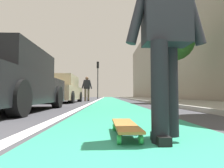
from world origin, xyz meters
TOP-DOWN VIEW (x-y plane):
  - ground_plane at (10.00, 0.00)m, footprint 80.00×80.00m
  - bike_lane_paint at (24.00, 0.00)m, footprint 56.00×1.81m
  - lane_stripe_white at (20.00, 1.05)m, footprint 52.00×0.16m
  - sidewalk_curb at (18.00, -3.48)m, footprint 52.00×3.20m
  - building_facade at (22.00, -5.88)m, footprint 40.00×1.20m
  - skateboard at (1.51, 0.07)m, footprint 0.85×0.22m
  - skater_person at (1.36, -0.27)m, footprint 0.47×0.72m
  - parked_car_near at (4.42, 2.63)m, footprint 4.31×1.94m
  - parked_car_mid at (10.49, 2.86)m, footprint 4.32×2.05m
  - traffic_light at (24.38, 1.45)m, footprint 0.33×0.28m
  - street_tree_mid at (9.37, -3.08)m, footprint 2.11×2.11m
  - pedestrian_distant at (13.25, 1.65)m, footprint 0.47×0.73m

SIDE VIEW (x-z plane):
  - ground_plane at x=10.00m, z-range 0.00..0.00m
  - bike_lane_paint at x=24.00m, z-range 0.00..0.00m
  - lane_stripe_white at x=20.00m, z-range 0.00..0.01m
  - sidewalk_curb at x=18.00m, z-range 0.00..0.11m
  - skateboard at x=1.51m, z-range 0.04..0.15m
  - parked_car_mid at x=10.49m, z-range -0.04..1.42m
  - parked_car_near at x=4.42m, z-range -0.03..1.46m
  - skater_person at x=1.36m, z-range 0.12..1.76m
  - pedestrian_distant at x=13.25m, z-range 0.12..1.80m
  - street_tree_mid at x=9.37m, z-range 1.02..5.25m
  - traffic_light at x=24.38m, z-range 0.86..5.50m
  - building_facade at x=22.00m, z-range 0.00..9.33m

